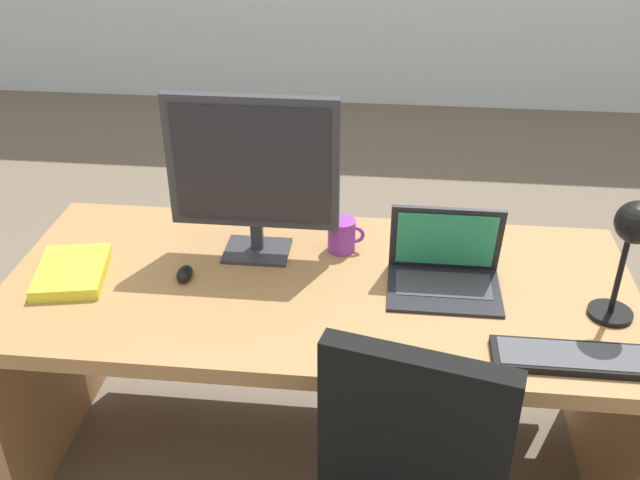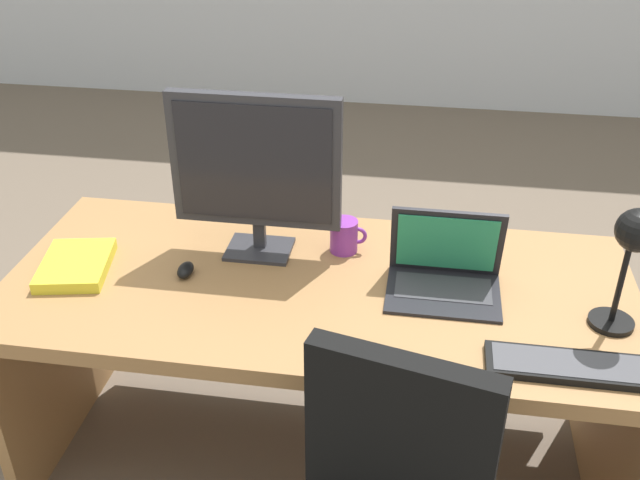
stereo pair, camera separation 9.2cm
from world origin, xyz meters
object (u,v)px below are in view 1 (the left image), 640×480
object	(u,v)px
laptop	(445,260)
book	(72,272)
coffee_mug	(342,235)
desk	(320,324)
desk_lamp	(632,238)
monitor	(253,168)
keyboard	(577,358)
mouse	(185,274)

from	to	relation	value
laptop	book	bearing A→B (deg)	-175.01
laptop	coffee_mug	world-z (taller)	laptop
desk	desk_lamp	bearing A→B (deg)	-10.20
book	coffee_mug	xyz separation A→B (m)	(0.78, 0.24, 0.03)
monitor	coffee_mug	size ratio (longest dim) A/B	4.43
desk	book	distance (m)	0.76
desk	desk_lamp	size ratio (longest dim) A/B	5.08
monitor	desk_lamp	bearing A→B (deg)	-13.69
desk	monitor	size ratio (longest dim) A/B	3.61
desk	laptop	bearing A→B (deg)	0.44
keyboard	coffee_mug	xyz separation A→B (m)	(-0.63, 0.48, 0.04)
keyboard	book	distance (m)	1.43
book	laptop	bearing A→B (deg)	4.99
desk_lamp	book	world-z (taller)	desk_lamp
laptop	mouse	distance (m)	0.76
monitor	keyboard	world-z (taller)	monitor
monitor	mouse	world-z (taller)	monitor
desk	laptop	size ratio (longest dim) A/B	5.72
laptop	book	xyz separation A→B (m)	(-1.09, -0.10, -0.05)
keyboard	desk_lamp	xyz separation A→B (m)	(0.13, 0.18, 0.25)
monitor	desk_lamp	size ratio (longest dim) A/B	1.41
monitor	laptop	size ratio (longest dim) A/B	1.59
laptop	mouse	xyz separation A→B (m)	(-0.76, -0.07, -0.05)
keyboard	desk_lamp	bearing A→B (deg)	54.86
laptop	desk_lamp	world-z (taller)	desk_lamp
desk	laptop	distance (m)	0.44
desk	monitor	distance (m)	0.53
keyboard	laptop	bearing A→B (deg)	133.64
monitor	coffee_mug	distance (m)	0.36
monitor	book	distance (m)	0.62
book	monitor	bearing A→B (deg)	20.62
keyboard	desk_lamp	distance (m)	0.34
desk	keyboard	bearing A→B (deg)	-25.89
laptop	desk	bearing A→B (deg)	-179.56
monitor	book	bearing A→B (deg)	-159.38
keyboard	mouse	distance (m)	1.10
laptop	keyboard	distance (m)	0.46
laptop	keyboard	size ratio (longest dim) A/B	0.77
monitor	coffee_mug	xyz separation A→B (m)	(0.26, 0.04, -0.24)
mouse	laptop	bearing A→B (deg)	5.21
mouse	book	distance (m)	0.33
desk_lamp	mouse	bearing A→B (deg)	176.23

